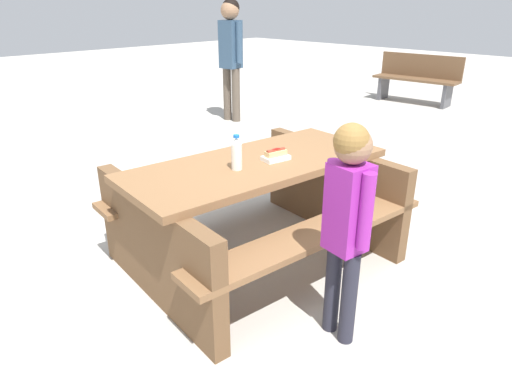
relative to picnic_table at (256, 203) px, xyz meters
The scene contains 7 objects.
ground_plane 0.44m from the picnic_table, ahead, with size 30.00×30.00×0.00m, color #B7B2A8.
picnic_table is the anchor object (origin of this frame).
soda_bottle 0.46m from the picnic_table, behind, with size 0.07×0.07×0.23m.
hotdog_tray 0.36m from the picnic_table, 35.78° to the right, with size 0.20×0.14×0.08m.
child_in_coat 1.00m from the picnic_table, 105.83° to the right, with size 0.20×0.30×1.22m.
park_bench_mid 6.23m from the picnic_table, 17.11° to the left, with size 0.51×1.53×0.85m.
bystander_adult 4.23m from the picnic_table, 50.19° to the left, with size 0.29×0.44×1.77m.
Camera 1 is at (-2.04, -2.05, 1.75)m, focal length 31.96 mm.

